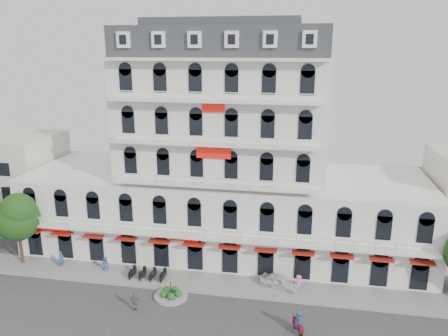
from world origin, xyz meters
TOP-DOWN VIEW (x-y plane):
  - sidewalk at (0.00, 9.00)m, footprint 53.00×4.00m
  - main_building at (0.00, 18.00)m, footprint 45.00×15.00m
  - flank_building_west at (-30.00, 20.00)m, footprint 14.00×10.00m
  - traffic_island at (-3.00, 6.00)m, footprint 3.20×3.20m
  - parked_scooter_row at (-6.35, 8.80)m, footprint 4.40×1.80m
  - tree_west_inner at (-20.95, 9.48)m, footprint 4.76×4.76m
  - parked_car at (7.08, 9.50)m, footprint 4.27×2.80m
  - rider_east at (8.97, 2.78)m, footprint 0.98×1.57m
  - pedestrian_left at (-11.26, 9.50)m, footprint 0.83×0.57m
  - pedestrian_mid at (-5.57, 3.37)m, footprint 1.07×0.51m
  - pedestrian_right at (8.89, 9.50)m, footprint 1.15×0.87m
  - pedestrian_far at (-16.33, 9.50)m, footprint 0.66×0.80m

SIDE VIEW (x-z plane):
  - parked_scooter_row at x=-6.35m, z-range -0.55..0.55m
  - sidewalk at x=0.00m, z-range 0.00..0.16m
  - traffic_island at x=-3.00m, z-range -0.54..1.06m
  - parked_car at x=7.08m, z-range 0.00..1.35m
  - pedestrian_right at x=8.89m, z-range 0.00..1.58m
  - pedestrian_left at x=-11.26m, z-range 0.00..1.64m
  - pedestrian_mid at x=-5.57m, z-range 0.00..1.77m
  - pedestrian_far at x=-16.33m, z-range 0.00..1.88m
  - rider_east at x=8.97m, z-range -0.03..2.01m
  - tree_west_inner at x=-20.95m, z-range 1.56..9.81m
  - flank_building_west at x=-30.00m, z-range 0.00..12.00m
  - main_building at x=0.00m, z-range -2.94..22.86m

